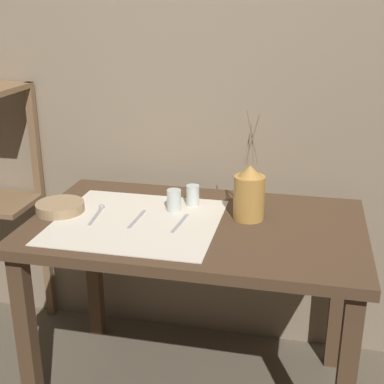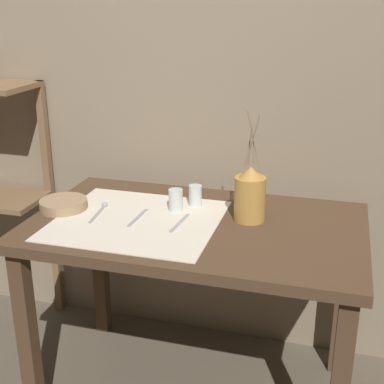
{
  "view_description": "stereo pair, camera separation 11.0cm",
  "coord_description": "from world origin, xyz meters",
  "views": [
    {
      "loc": [
        0.39,
        -1.82,
        1.59
      ],
      "look_at": [
        -0.01,
        0.0,
        0.91
      ],
      "focal_mm": 50.0,
      "sensor_mm": 36.0,
      "label": 1
    },
    {
      "loc": [
        0.49,
        -1.79,
        1.59
      ],
      "look_at": [
        -0.01,
        0.0,
        0.91
      ],
      "focal_mm": 50.0,
      "sensor_mm": 36.0,
      "label": 2
    }
  ],
  "objects": [
    {
      "name": "pitcher_with_flowers",
      "position": [
        0.19,
        0.08,
        0.89
      ],
      "size": [
        0.12,
        0.12,
        0.42
      ],
      "color": "#B7843D",
      "rests_on": "wooden_table"
    },
    {
      "name": "knife_center",
      "position": [
        -0.22,
        -0.03,
        0.79
      ],
      "size": [
        0.02,
        0.18,
        0.0
      ],
      "color": "#939399",
      "rests_on": "wooden_table"
    },
    {
      "name": "glass_tumbler_far",
      "position": [
        -0.05,
        0.17,
        0.83
      ],
      "size": [
        0.05,
        0.05,
        0.08
      ],
      "color": "silver",
      "rests_on": "wooden_table"
    },
    {
      "name": "wooden_table",
      "position": [
        0.0,
        0.0,
        0.68
      ],
      "size": [
        1.26,
        0.76,
        0.79
      ],
      "color": "#4C3523",
      "rests_on": "ground_plane"
    },
    {
      "name": "spoon_inner",
      "position": [
        -0.39,
        0.02,
        0.8
      ],
      "size": [
        0.04,
        0.19,
        0.02
      ],
      "color": "#939399",
      "rests_on": "wooden_table"
    },
    {
      "name": "glass_tumbler_near",
      "position": [
        -0.11,
        0.09,
        0.84
      ],
      "size": [
        0.06,
        0.06,
        0.09
      ],
      "color": "silver",
      "rests_on": "wooden_table"
    },
    {
      "name": "fork_inner",
      "position": [
        -0.05,
        -0.03,
        0.79
      ],
      "size": [
        0.03,
        0.18,
        0.0
      ],
      "color": "#939399",
      "rests_on": "wooden_table"
    },
    {
      "name": "wooden_bowl",
      "position": [
        -0.54,
        -0.02,
        0.81
      ],
      "size": [
        0.19,
        0.19,
        0.04
      ],
      "color": "#9E7F5B",
      "rests_on": "wooden_table"
    },
    {
      "name": "linen_cloth",
      "position": [
        -0.22,
        -0.04,
        0.79
      ],
      "size": [
        0.61,
        0.57,
        0.0
      ],
      "color": "beige",
      "rests_on": "wooden_table"
    },
    {
      "name": "stone_wall_back",
      "position": [
        0.0,
        0.49,
        1.2
      ],
      "size": [
        7.0,
        0.06,
        2.4
      ],
      "color": "gray",
      "rests_on": "ground_plane"
    }
  ]
}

